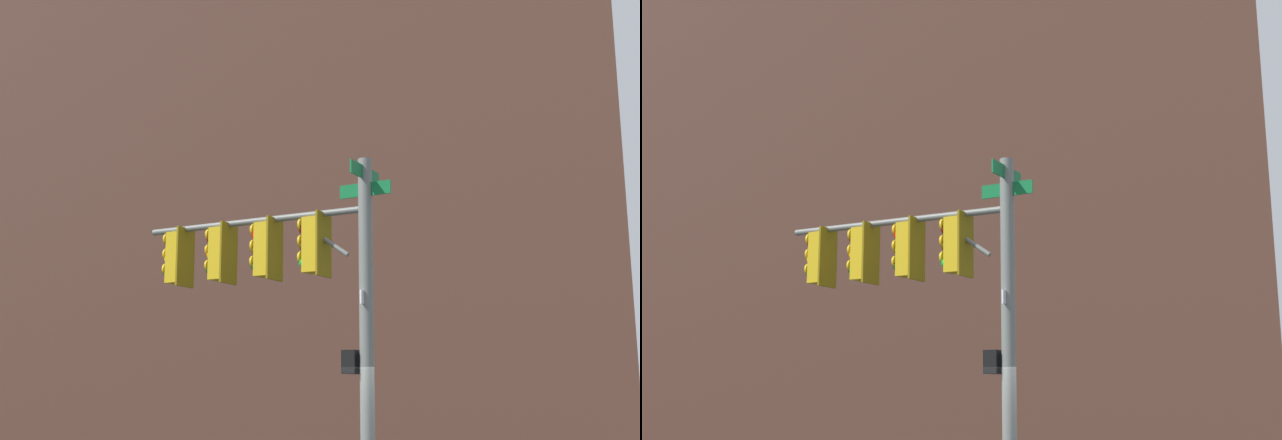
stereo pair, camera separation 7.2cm
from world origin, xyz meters
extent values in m
cylinder|color=slate|center=(0.43, 0.11, 3.06)|extent=(0.25, 0.25, 6.13)
cylinder|color=slate|center=(2.47, -1.03, 5.23)|extent=(4.15, 2.39, 0.12)
cylinder|color=slate|center=(1.16, -0.30, 4.78)|extent=(0.95, 0.58, 0.75)
cube|color=#0F6B33|center=(0.43, 0.11, 5.88)|extent=(0.58, 1.01, 0.24)
cube|color=#0F6B33|center=(0.43, 0.11, 5.58)|extent=(0.87, 0.50, 0.24)
cube|color=white|center=(0.43, 0.11, 3.67)|extent=(0.25, 0.41, 0.24)
cube|color=gold|center=(1.32, -0.39, 4.67)|extent=(0.46, 0.46, 1.00)
cube|color=#7D640C|center=(1.15, -0.29, 4.67)|extent=(0.30, 0.49, 1.16)
sphere|color=#470A07|center=(1.50, -0.49, 4.97)|extent=(0.20, 0.20, 0.20)
cylinder|color=gold|center=(1.55, -0.52, 5.06)|extent=(0.15, 0.22, 0.23)
sphere|color=#4C330A|center=(1.50, -0.49, 4.67)|extent=(0.20, 0.20, 0.20)
cylinder|color=gold|center=(1.55, -0.52, 4.76)|extent=(0.15, 0.22, 0.23)
sphere|color=green|center=(1.50, -0.49, 4.37)|extent=(0.20, 0.20, 0.20)
cylinder|color=gold|center=(1.55, -0.52, 4.46)|extent=(0.15, 0.22, 0.23)
cube|color=gold|center=(2.20, -0.88, 4.67)|extent=(0.46, 0.46, 1.00)
cube|color=#7D640C|center=(2.04, -0.79, 4.67)|extent=(0.30, 0.49, 1.16)
sphere|color=red|center=(2.38, -0.98, 4.97)|extent=(0.20, 0.20, 0.20)
cylinder|color=gold|center=(2.44, -1.01, 5.06)|extent=(0.15, 0.22, 0.23)
sphere|color=#4C330A|center=(2.38, -0.98, 4.67)|extent=(0.20, 0.20, 0.20)
cylinder|color=gold|center=(2.44, -1.01, 4.76)|extent=(0.15, 0.22, 0.23)
sphere|color=#0A3819|center=(2.38, -0.98, 4.37)|extent=(0.20, 0.20, 0.20)
cylinder|color=gold|center=(2.44, -1.01, 4.46)|extent=(0.15, 0.22, 0.23)
cube|color=gold|center=(3.09, -1.38, 4.67)|extent=(0.46, 0.46, 1.00)
cube|color=#7D640C|center=(2.93, -1.29, 4.67)|extent=(0.30, 0.49, 1.16)
sphere|color=#470A07|center=(3.27, -1.48, 4.97)|extent=(0.20, 0.20, 0.20)
cylinder|color=gold|center=(3.33, -1.51, 5.06)|extent=(0.15, 0.22, 0.23)
sphere|color=#F29E0C|center=(3.27, -1.48, 4.67)|extent=(0.20, 0.20, 0.20)
cylinder|color=gold|center=(3.33, -1.51, 4.76)|extent=(0.15, 0.22, 0.23)
sphere|color=#0A3819|center=(3.27, -1.48, 4.37)|extent=(0.20, 0.20, 0.20)
cylinder|color=gold|center=(3.33, -1.51, 4.46)|extent=(0.15, 0.22, 0.23)
cube|color=gold|center=(3.98, -1.88, 4.67)|extent=(0.46, 0.46, 1.00)
cube|color=#7D640C|center=(3.82, -1.78, 4.67)|extent=(0.30, 0.49, 1.16)
sphere|color=#470A07|center=(4.16, -1.98, 4.97)|extent=(0.20, 0.20, 0.20)
cylinder|color=gold|center=(4.22, -2.01, 5.06)|extent=(0.15, 0.22, 0.23)
sphere|color=#F29E0C|center=(4.16, -1.98, 4.67)|extent=(0.20, 0.20, 0.20)
cylinder|color=gold|center=(4.22, -2.01, 4.76)|extent=(0.15, 0.22, 0.23)
sphere|color=#0A3819|center=(4.16, -1.98, 4.37)|extent=(0.20, 0.20, 0.20)
cylinder|color=gold|center=(4.22, -2.01, 4.46)|extent=(0.15, 0.22, 0.23)
cube|color=black|center=(0.67, -0.02, 2.58)|extent=(0.40, 0.44, 0.40)
cube|color=#EA5914|center=(0.79, -0.09, 2.58)|extent=(0.14, 0.23, 0.28)
cube|color=#8CB2C6|center=(14.23, -55.26, 31.06)|extent=(24.50, 25.58, 62.13)
camera|label=1|loc=(1.45, 14.65, 2.01)|focal=47.88mm
camera|label=2|loc=(1.38, 14.65, 2.01)|focal=47.88mm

